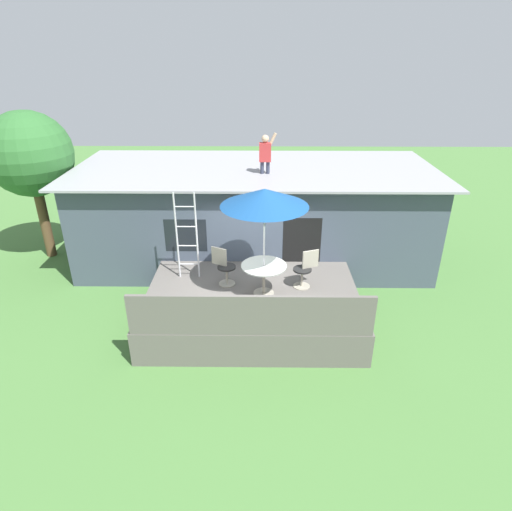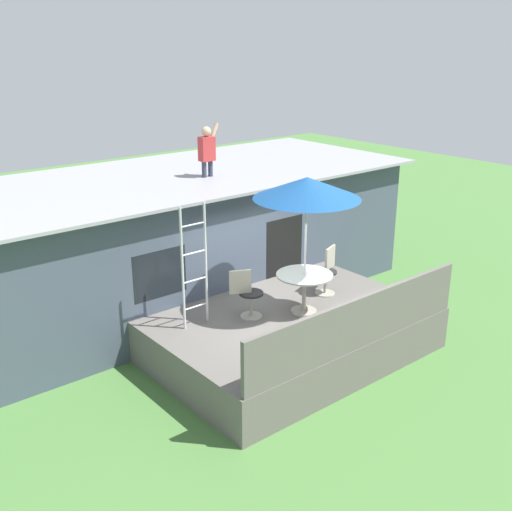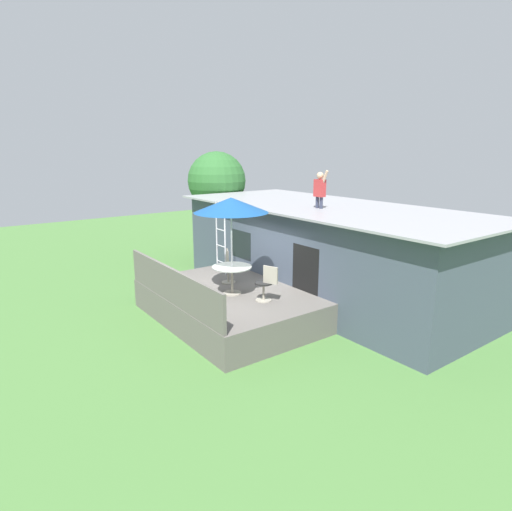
{
  "view_description": "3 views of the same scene",
  "coord_description": "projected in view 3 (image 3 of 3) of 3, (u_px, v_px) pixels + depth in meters",
  "views": [
    {
      "loc": [
        0.18,
        -8.82,
        6.05
      ],
      "look_at": [
        0.08,
        0.48,
        1.53
      ],
      "focal_mm": 30.54,
      "sensor_mm": 36.0,
      "label": 1
    },
    {
      "loc": [
        -7.02,
        -7.53,
        5.61
      ],
      "look_at": [
        0.1,
        1.13,
        1.61
      ],
      "focal_mm": 43.07,
      "sensor_mm": 36.0,
      "label": 2
    },
    {
      "loc": [
        9.38,
        -5.96,
        4.52
      ],
      "look_at": [
        -0.01,
        0.91,
        1.64
      ],
      "focal_mm": 30.26,
      "sensor_mm": 36.0,
      "label": 3
    }
  ],
  "objects": [
    {
      "name": "patio_chair_left",
      "position": [
        228.0,
        266.0,
        12.33
      ],
      "size": [
        0.59,
        0.44,
        0.92
      ],
      "rotation": [
        0.0,
        0.0,
        -0.47
      ],
      "color": "#A59E8C",
      "rests_on": "deck"
    },
    {
      "name": "ground_plane",
      "position": [
        229.0,
        318.0,
        11.85
      ],
      "size": [
        40.0,
        40.0,
        0.0
      ],
      "primitive_type": "plane",
      "color": "#477538"
    },
    {
      "name": "patio_table",
      "position": [
        232.0,
        272.0,
        11.27
      ],
      "size": [
        1.04,
        1.04,
        0.74
      ],
      "color": "#A59E8C",
      "rests_on": "deck"
    },
    {
      "name": "patio_chair_right",
      "position": [
        266.0,
        284.0,
        10.75
      ],
      "size": [
        0.6,
        0.44,
        0.92
      ],
      "rotation": [
        0.0,
        0.0,
        -2.78
      ],
      "color": "#A59E8C",
      "rests_on": "deck"
    },
    {
      "name": "deck_railing",
      "position": [
        172.0,
        286.0,
        10.6
      ],
      "size": [
        4.87,
        0.08,
        0.9
      ],
      "primitive_type": "cube",
      "color": "#605B56",
      "rests_on": "deck"
    },
    {
      "name": "house",
      "position": [
        325.0,
        250.0,
        13.57
      ],
      "size": [
        10.5,
        4.5,
        2.83
      ],
      "color": "#424C5B",
      "rests_on": "ground"
    },
    {
      "name": "patio_umbrella",
      "position": [
        231.0,
        205.0,
        10.85
      ],
      "size": [
        1.9,
        1.9,
        2.54
      ],
      "color": "silver",
      "rests_on": "deck"
    },
    {
      "name": "step_ladder",
      "position": [
        221.0,
        238.0,
        13.06
      ],
      "size": [
        0.52,
        0.04,
        2.2
      ],
      "color": "silver",
      "rests_on": "deck"
    },
    {
      "name": "deck",
      "position": [
        229.0,
        304.0,
        11.75
      ],
      "size": [
        4.97,
        3.41,
        0.8
      ],
      "primitive_type": "cube",
      "color": "#605B56",
      "rests_on": "ground"
    },
    {
      "name": "backyard_tree",
      "position": [
        217.0,
        182.0,
        18.2
      ],
      "size": [
        2.44,
        2.44,
        4.43
      ],
      "color": "brown",
      "rests_on": "ground"
    },
    {
      "name": "person_figure",
      "position": [
        320.0,
        187.0,
        12.49
      ],
      "size": [
        0.47,
        0.2,
        1.11
      ],
      "color": "#33384C",
      "rests_on": "house"
    }
  ]
}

